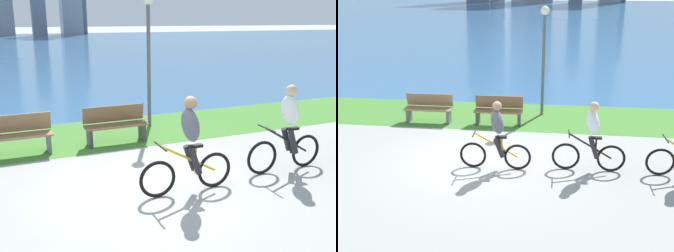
{
  "view_description": "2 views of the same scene",
  "coord_description": "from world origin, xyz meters",
  "views": [
    {
      "loc": [
        -2.24,
        -6.05,
        2.9
      ],
      "look_at": [
        0.69,
        0.84,
        0.85
      ],
      "focal_mm": 41.76,
      "sensor_mm": 36.0,
      "label": 1
    },
    {
      "loc": [
        1.87,
        -9.47,
        4.35
      ],
      "look_at": [
        0.7,
        0.08,
        0.92
      ],
      "focal_mm": 44.48,
      "sensor_mm": 36.0,
      "label": 2
    }
  ],
  "objects": [
    {
      "name": "ground_plane",
      "position": [
        0.0,
        0.0,
        0.0
      ],
      "size": [
        300.0,
        300.0,
        0.0
      ],
      "primitive_type": "plane",
      "color": "#9E9E99"
    },
    {
      "name": "grass_strip_bayside",
      "position": [
        0.0,
        3.65,
        0.0
      ],
      "size": [
        120.0,
        2.93,
        0.01
      ],
      "primitive_type": "cube",
      "color": "#478433",
      "rests_on": "ground"
    },
    {
      "name": "bay_water_surface",
      "position": [
        0.0,
        42.62,
        0.0
      ],
      "size": [
        300.0,
        75.02,
        0.0
      ],
      "primitive_type": "cube",
      "color": "#386693",
      "rests_on": "ground"
    },
    {
      "name": "cyclist_lead",
      "position": [
        0.54,
        -0.43,
        0.84
      ],
      "size": [
        1.73,
        0.52,
        1.69
      ],
      "color": "black",
      "rests_on": "ground"
    },
    {
      "name": "cyclist_trailing",
      "position": [
        2.75,
        -0.26,
        0.84
      ],
      "size": [
        1.73,
        0.52,
        1.71
      ],
      "color": "black",
      "rests_on": "ground"
    },
    {
      "name": "bench_near_path",
      "position": [
        -2.09,
        2.74,
        0.45
      ],
      "size": [
        1.5,
        0.47,
        0.9
      ],
      "color": "olive",
      "rests_on": "ground"
    },
    {
      "name": "bench_far_along_path",
      "position": [
        0.14,
        2.77,
        0.45
      ],
      "size": [
        1.5,
        0.47,
        0.9
      ],
      "color": "brown",
      "rests_on": "ground"
    },
    {
      "name": "lamppost_tall",
      "position": [
        1.45,
        3.95,
        2.35
      ],
      "size": [
        0.28,
        0.28,
        3.54
      ],
      "color": "#595960",
      "rests_on": "ground"
    }
  ]
}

